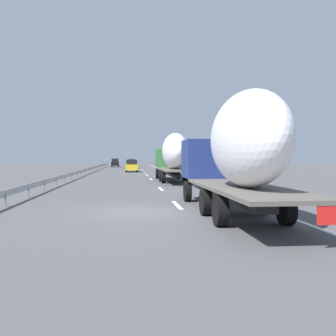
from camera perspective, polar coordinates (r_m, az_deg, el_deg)
The scene contains 21 objects.
ground_plane at distance 56.06m, azimuth -5.27°, elevation -0.70°, with size 260.00×260.00×0.00m, color #4C4C4F.
lane_stripe_0 at distance 18.29m, azimuth 1.32°, elevation -5.41°, with size 3.20×0.20×0.01m, color white.
lane_stripe_1 at distance 27.57m, azimuth -1.07°, elevation -3.05°, with size 3.20×0.20×0.01m, color white.
lane_stripe_2 at distance 39.80m, azimuth -2.50°, elevation -1.63°, with size 3.20×0.20×0.01m, color white.
lane_stripe_3 at distance 48.81m, azimuth -3.09°, elevation -1.03°, with size 3.20×0.20×0.01m, color white.
lane_stripe_4 at distance 57.19m, azimuth -3.48°, elevation -0.65°, with size 3.20×0.20×0.01m, color white.
lane_stripe_5 at distance 65.21m, azimuth -3.75°, elevation -0.38°, with size 3.20×0.20×0.01m, color white.
lane_stripe_6 at distance 72.18m, azimuth -3.94°, elevation -0.19°, with size 3.20×0.20×0.01m, color white.
edge_line_right at distance 61.34m, azimuth -0.17°, elevation -0.50°, with size 110.00×0.20×0.01m, color white.
truck_lead at distance 35.65m, azimuth 0.77°, elevation 1.93°, with size 13.36×2.55×4.35m.
truck_trailing at distance 14.93m, azimuth 9.94°, elevation 2.59°, with size 13.10×2.55×4.49m.
car_yellow_coupe at distance 59.35m, azimuth -5.33°, elevation 0.33°, with size 4.69×1.82×1.87m.
car_black_suv at distance 90.20m, azimuth -7.72°, elevation 0.77°, with size 4.42×1.74×1.95m.
car_red_compact at distance 78.63m, azimuth -5.35°, elevation 0.61°, with size 4.64×1.80×1.79m.
car_white_van at distance 98.54m, azimuth -5.36°, elevation 0.81°, with size 4.78×1.79×1.80m.
road_sign at distance 61.72m, azimuth 0.92°, elevation 1.69°, with size 0.10×0.90×3.40m.
tree_0 at distance 100.59m, azimuth 0.83°, elevation 2.81°, with size 2.96×2.96×6.91m.
tree_1 at distance 49.69m, azimuth 9.33°, elevation 3.72°, with size 3.26×3.26×6.26m.
tree_2 at distance 95.46m, azimuth 0.69°, elevation 2.68°, with size 3.03×3.03×6.43m.
tree_3 at distance 41.70m, azimuth 10.93°, elevation 3.06°, with size 3.27×3.27×5.42m.
guardrail_median at distance 59.30m, azimuth -11.11°, elevation -0.04°, with size 94.00×0.10×0.76m.
Camera 1 is at (-16.02, 0.42, 2.23)m, focal length 41.75 mm.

